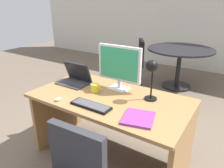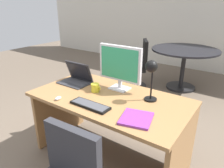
{
  "view_description": "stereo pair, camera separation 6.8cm",
  "coord_description": "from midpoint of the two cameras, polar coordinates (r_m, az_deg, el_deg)",
  "views": [
    {
      "loc": [
        1.04,
        -1.55,
        1.61
      ],
      "look_at": [
        0.0,
        0.04,
        0.85
      ],
      "focal_mm": 33.71,
      "sensor_mm": 36.0,
      "label": 1
    },
    {
      "loc": [
        1.09,
        -1.51,
        1.61
      ],
      "look_at": [
        0.0,
        0.04,
        0.85
      ],
      "focal_mm": 33.71,
      "sensor_mm": 36.0,
      "label": 2
    }
  ],
  "objects": [
    {
      "name": "back_wall",
      "position": [
        5.47,
        23.07,
        17.94
      ],
      "size": [
        10.0,
        0.1,
        2.8
      ],
      "primitive_type": "cube",
      "color": "silver",
      "rests_on": "ground"
    },
    {
      "name": "keyboard",
      "position": [
        1.88,
        -6.79,
        -5.81
      ],
      "size": [
        0.38,
        0.12,
        0.02
      ],
      "color": "black",
      "rests_on": "desk"
    },
    {
      "name": "coffee_mug",
      "position": [
        2.16,
        -5.53,
        -1.07
      ],
      "size": [
        0.11,
        0.09,
        0.09
      ],
      "color": "yellow",
      "rests_on": "desk"
    },
    {
      "name": "meeting_table",
      "position": [
        4.2,
        17.39,
        6.68
      ],
      "size": [
        1.22,
        1.22,
        0.78
      ],
      "color": "black",
      "rests_on": "ground"
    },
    {
      "name": "mouse",
      "position": [
        2.05,
        -15.35,
        -3.97
      ],
      "size": [
        0.04,
        0.07,
        0.03
      ],
      "color": "silver",
      "rests_on": "desk"
    },
    {
      "name": "desk_lamp",
      "position": [
        1.91,
        9.67,
        3.38
      ],
      "size": [
        0.12,
        0.14,
        0.39
      ],
      "color": "black",
      "rests_on": "desk"
    },
    {
      "name": "laptop",
      "position": [
        2.43,
        -10.58,
        1.96
      ],
      "size": [
        0.35,
        0.25,
        0.23
      ],
      "color": "#2D2D33",
      "rests_on": "desk"
    },
    {
      "name": "monitor",
      "position": [
        2.15,
        1.05,
        5.18
      ],
      "size": [
        0.49,
        0.16,
        0.46
      ],
      "color": "silver",
      "rests_on": "desk"
    },
    {
      "name": "book",
      "position": [
        1.7,
        5.99,
        -9.15
      ],
      "size": [
        0.29,
        0.31,
        0.02
      ],
      "color": "purple",
      "rests_on": "desk"
    },
    {
      "name": "ground",
      "position": [
        3.59,
        12.32,
        -5.45
      ],
      "size": [
        12.0,
        12.0,
        0.0
      ],
      "primitive_type": "plane",
      "color": "#6B5B4C"
    },
    {
      "name": "desk",
      "position": [
        2.2,
        -0.77,
        -8.29
      ],
      "size": [
        1.54,
        0.83,
        0.73
      ],
      "color": "#9E7042",
      "rests_on": "ground"
    },
    {
      "name": "meeting_chair_near",
      "position": [
        4.11,
        5.05,
        4.18
      ],
      "size": [
        0.64,
        0.63,
        0.93
      ],
      "color": "black",
      "rests_on": "ground"
    }
  ]
}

